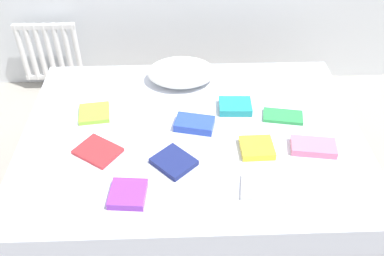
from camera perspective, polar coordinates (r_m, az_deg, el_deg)
ground_plane at (r=2.79m, az=0.04°, el=-8.22°), size 8.00×8.00×0.00m
bed at (r=2.61m, az=0.04°, el=-4.62°), size 2.00×1.50×0.50m
radiator at (r=3.66m, az=-18.71°, el=9.68°), size 0.49×0.04×0.50m
pillow at (r=2.82m, az=-1.46°, el=7.56°), size 0.45×0.34×0.14m
textbook_green at (r=2.59m, az=12.21°, el=1.56°), size 0.25×0.16×0.02m
textbook_blue at (r=2.45m, az=0.35°, el=0.56°), size 0.25×0.19×0.05m
textbook_red at (r=2.35m, az=-12.65°, el=-3.06°), size 0.29×0.28×0.02m
textbook_pink at (r=2.40m, az=16.12°, el=-2.47°), size 0.26×0.17×0.04m
textbook_white at (r=2.14m, az=9.68°, el=-8.13°), size 0.25×0.20×0.02m
textbook_lime at (r=2.62m, az=-13.10°, el=1.98°), size 0.20×0.21×0.03m
textbook_navy at (r=2.23m, az=-2.49°, el=-4.59°), size 0.27×0.27×0.03m
textbook_yellow at (r=2.33m, az=8.77°, el=-2.67°), size 0.18×0.17×0.04m
textbook_purple at (r=2.10m, az=-8.68°, el=-8.83°), size 0.19×0.19×0.04m
textbook_teal at (r=2.60m, az=5.87°, el=2.94°), size 0.20×0.16×0.05m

